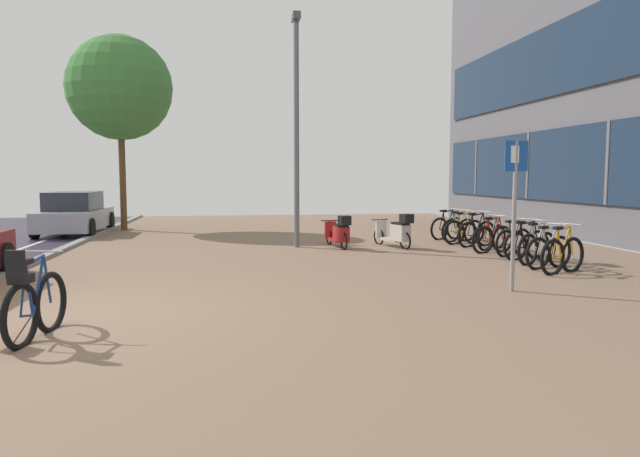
% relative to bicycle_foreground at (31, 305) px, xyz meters
% --- Properties ---
extents(ground, '(21.00, 40.00, 0.13)m').
position_rel_bicycle_foreground_xyz_m(ground, '(1.82, 1.00, -0.43)').
color(ground, '#33293B').
extents(bicycle_foreground, '(0.78, 1.48, 1.15)m').
position_rel_bicycle_foreground_xyz_m(bicycle_foreground, '(0.00, 0.00, 0.00)').
color(bicycle_foreground, black).
rests_on(bicycle_foreground, ground).
extents(bicycle_rack_00, '(1.29, 0.63, 1.02)m').
position_rel_bicycle_foreground_xyz_m(bicycle_rack_00, '(8.82, 3.30, -0.05)').
color(bicycle_rack_00, black).
rests_on(bicycle_rack_00, ground).
extents(bicycle_rack_01, '(1.31, 0.56, 0.97)m').
position_rel_bicycle_foreground_xyz_m(bicycle_rack_01, '(8.89, 3.92, -0.07)').
color(bicycle_rack_01, black).
rests_on(bicycle_rack_01, ground).
extents(bicycle_rack_02, '(1.27, 0.68, 0.99)m').
position_rel_bicycle_foreground_xyz_m(bicycle_rack_02, '(8.97, 4.54, -0.06)').
color(bicycle_rack_02, black).
rests_on(bicycle_rack_02, ground).
extents(bicycle_rack_03, '(1.34, 0.50, 0.97)m').
position_rel_bicycle_foreground_xyz_m(bicycle_rack_03, '(9.06, 5.15, -0.07)').
color(bicycle_rack_03, black).
rests_on(bicycle_rack_03, ground).
extents(bicycle_rack_04, '(1.22, 0.60, 0.94)m').
position_rel_bicycle_foreground_xyz_m(bicycle_rack_04, '(9.06, 5.77, -0.08)').
color(bicycle_rack_04, black).
rests_on(bicycle_rack_04, ground).
extents(bicycle_rack_05, '(1.31, 0.53, 0.97)m').
position_rel_bicycle_foreground_xyz_m(bicycle_rack_05, '(8.82, 6.39, -0.07)').
color(bicycle_rack_05, black).
rests_on(bicycle_rack_05, ground).
extents(bicycle_rack_06, '(1.13, 0.72, 0.93)m').
position_rel_bicycle_foreground_xyz_m(bicycle_rack_06, '(9.09, 7.01, -0.08)').
color(bicycle_rack_06, black).
rests_on(bicycle_rack_06, ground).
extents(bicycle_rack_07, '(1.34, 0.59, 1.00)m').
position_rel_bicycle_foreground_xyz_m(bicycle_rack_07, '(8.95, 7.63, -0.06)').
color(bicycle_rack_07, black).
rests_on(bicycle_rack_07, ground).
extents(bicycle_rack_08, '(1.36, 0.48, 0.98)m').
position_rel_bicycle_foreground_xyz_m(bicycle_rack_08, '(8.85, 8.25, -0.06)').
color(bicycle_rack_08, black).
rests_on(bicycle_rack_08, ground).
extents(bicycle_rack_09, '(1.27, 0.56, 0.97)m').
position_rel_bicycle_foreground_xyz_m(bicycle_rack_09, '(8.94, 8.86, -0.07)').
color(bicycle_rack_09, black).
rests_on(bicycle_rack_09, ground).
extents(bicycle_rack_10, '(1.28, 0.59, 0.98)m').
position_rel_bicycle_foreground_xyz_m(bicycle_rack_10, '(8.83, 9.48, -0.07)').
color(bicycle_rack_10, black).
rests_on(bicycle_rack_10, ground).
extents(scooter_near, '(0.83, 1.66, 0.96)m').
position_rel_bicycle_foreground_xyz_m(scooter_near, '(6.71, 7.69, 0.02)').
color(scooter_near, black).
rests_on(scooter_near, ground).
extents(scooter_mid, '(0.60, 1.68, 0.91)m').
position_rel_bicycle_foreground_xyz_m(scooter_mid, '(5.17, 7.90, 0.00)').
color(scooter_mid, black).
rests_on(scooter_mid, ground).
extents(parked_car_far, '(1.83, 3.99, 1.40)m').
position_rel_bicycle_foreground_xyz_m(parked_car_far, '(-2.86, 12.98, 0.24)').
color(parked_car_far, '#9FA1AF').
rests_on(parked_car_far, ground).
extents(parking_sign, '(0.40, 0.07, 2.50)m').
position_rel_bicycle_foreground_xyz_m(parking_sign, '(6.97, 1.78, 1.14)').
color(parking_sign, gray).
rests_on(parking_sign, ground).
extents(lamp_post, '(0.20, 0.52, 6.16)m').
position_rel_bicycle_foreground_xyz_m(lamp_post, '(4.07, 8.23, 2.99)').
color(lamp_post, slate).
rests_on(lamp_post, ground).
extents(street_tree, '(3.61, 3.61, 6.79)m').
position_rel_bicycle_foreground_xyz_m(street_tree, '(-1.48, 14.02, 4.56)').
color(street_tree, brown).
rests_on(street_tree, ground).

